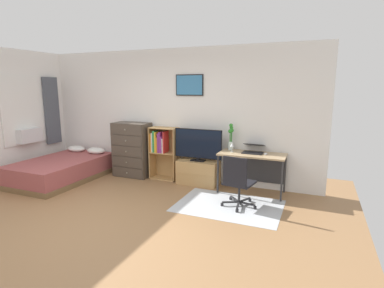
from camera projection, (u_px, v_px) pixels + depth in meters
ground_plane at (99, 221)px, 4.40m from camera, size 7.20×7.20×0.00m
wall_back_with_posters at (172, 115)px, 6.34m from camera, size 6.12×0.09×2.70m
area_rug at (229, 206)px, 4.98m from camera, size 1.70×1.20×0.01m
bed at (62, 169)px, 6.38m from camera, size 1.32×2.04×0.56m
dresser at (132, 150)px, 6.57m from camera, size 0.79×0.46×1.17m
bookshelf at (162, 149)px, 6.34m from camera, size 0.59×0.30×1.10m
tv_stand at (198, 172)px, 6.05m from camera, size 0.82×0.41×0.49m
television at (198, 145)px, 5.93m from camera, size 0.98×0.16×0.64m
desk at (253, 160)px, 5.57m from camera, size 1.19×0.56×0.74m
office_chair at (237, 180)px, 4.83m from camera, size 0.58×0.58×0.86m
laptop at (253, 149)px, 5.56m from camera, size 0.37×0.40×0.16m
computer_mouse at (266, 154)px, 5.38m from camera, size 0.06×0.10×0.03m
bamboo_vase at (231, 137)px, 5.74m from camera, size 0.11×0.10×0.51m
wine_glass at (232, 145)px, 5.57m from camera, size 0.07×0.07×0.18m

